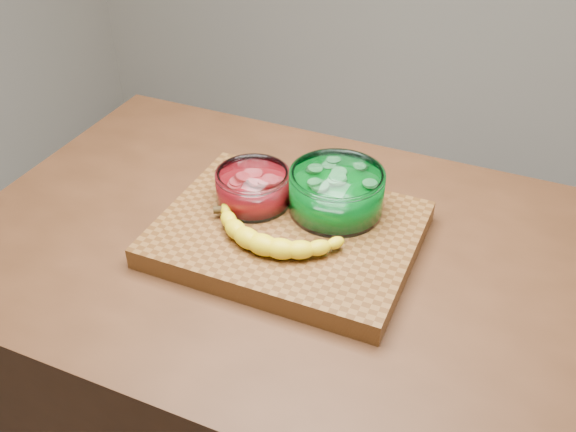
% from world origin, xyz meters
% --- Properties ---
extents(counter, '(1.20, 0.80, 0.90)m').
position_xyz_m(counter, '(0.00, 0.00, 0.45)').
color(counter, '#4C2B16').
rests_on(counter, ground).
extents(cutting_board, '(0.45, 0.35, 0.04)m').
position_xyz_m(cutting_board, '(0.00, 0.00, 0.92)').
color(cutting_board, brown).
rests_on(cutting_board, counter).
extents(bowl_red, '(0.14, 0.14, 0.06)m').
position_xyz_m(bowl_red, '(-0.09, 0.04, 0.97)').
color(bowl_red, white).
rests_on(bowl_red, cutting_board).
extents(bowl_green, '(0.17, 0.17, 0.08)m').
position_xyz_m(bowl_green, '(0.06, 0.08, 0.98)').
color(bowl_green, white).
rests_on(bowl_green, cutting_board).
extents(banana, '(0.27, 0.13, 0.04)m').
position_xyz_m(banana, '(-0.00, -0.06, 0.96)').
color(banana, yellow).
rests_on(banana, cutting_board).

